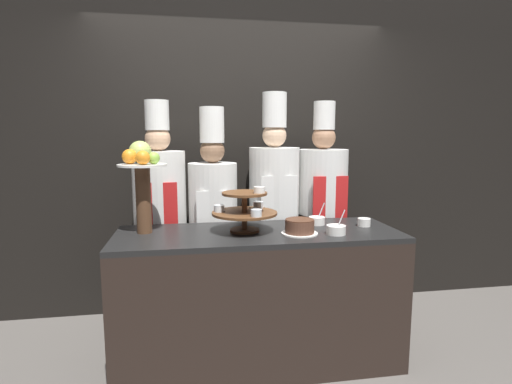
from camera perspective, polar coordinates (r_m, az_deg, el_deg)
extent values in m
cube|color=black|center=(3.52, -2.29, 5.80)|extent=(10.00, 0.06, 2.80)
cube|color=black|center=(2.80, 0.35, -15.10)|extent=(1.87, 0.66, 0.88)
cube|color=black|center=(2.65, 0.36, -6.03)|extent=(1.87, 0.66, 0.03)
cylinder|color=brown|center=(2.65, -1.64, -5.49)|extent=(0.19, 0.19, 0.02)
cylinder|color=brown|center=(2.62, -1.65, -2.87)|extent=(0.04, 0.04, 0.26)
cylinder|color=brown|center=(2.63, -1.65, -3.04)|extent=(0.43, 0.43, 0.02)
cylinder|color=brown|center=(2.60, -1.66, -0.20)|extent=(0.30, 0.30, 0.02)
cylinder|color=silver|center=(2.47, 0.04, -3.01)|extent=(0.07, 0.07, 0.04)
cylinder|color=gold|center=(2.47, 0.04, -3.16)|extent=(0.06, 0.06, 0.03)
cylinder|color=silver|center=(2.76, 0.32, -1.85)|extent=(0.07, 0.07, 0.04)
cylinder|color=red|center=(2.76, 0.32, -1.99)|extent=(0.06, 0.06, 0.03)
cylinder|color=silver|center=(2.64, -5.30, -2.34)|extent=(0.07, 0.07, 0.04)
cylinder|color=beige|center=(2.64, -5.30, -2.48)|extent=(0.06, 0.06, 0.03)
cylinder|color=white|center=(2.57, 0.52, 0.32)|extent=(0.07, 0.07, 0.04)
cylinder|color=brown|center=(2.68, -15.78, -1.09)|extent=(0.10, 0.10, 0.43)
cylinder|color=white|center=(2.65, -15.96, 3.70)|extent=(0.31, 0.31, 0.01)
sphere|color=#84B742|center=(2.62, -14.41, 4.72)|extent=(0.08, 0.08, 0.08)
sphere|color=#ADC160|center=(2.72, -16.23, 5.50)|extent=(0.15, 0.15, 0.15)
sphere|color=orange|center=(2.67, -17.62, 4.84)|extent=(0.10, 0.10, 0.10)
sphere|color=orange|center=(2.57, -15.87, 4.73)|extent=(0.09, 0.09, 0.09)
cylinder|color=white|center=(2.60, 6.24, -5.87)|extent=(0.24, 0.24, 0.01)
cylinder|color=brown|center=(2.59, 6.25, -4.91)|extent=(0.19, 0.19, 0.08)
cylinder|color=#472819|center=(2.58, 6.27, -3.95)|extent=(0.18, 0.18, 0.01)
cylinder|color=white|center=(2.90, 15.18, -4.19)|extent=(0.09, 0.09, 0.06)
cylinder|color=white|center=(2.62, 11.36, -5.32)|extent=(0.12, 0.12, 0.06)
cylinder|color=#BCBCC1|center=(2.62, 12.10, -3.70)|extent=(0.05, 0.01, 0.11)
cylinder|color=white|center=(2.88, 8.69, -4.07)|extent=(0.11, 0.11, 0.06)
cylinder|color=#BCBCC1|center=(2.88, 9.31, -2.63)|extent=(0.05, 0.01, 0.11)
cube|color=black|center=(3.31, -13.22, -11.82)|extent=(0.30, 0.16, 0.85)
cylinder|color=white|center=(3.15, -13.63, 0.46)|extent=(0.40, 0.40, 0.57)
cube|color=red|center=(2.98, -13.82, -2.20)|extent=(0.28, 0.01, 0.37)
sphere|color=tan|center=(3.12, -13.87, 7.43)|extent=(0.19, 0.19, 0.19)
cylinder|color=white|center=(3.12, -13.98, 10.59)|extent=(0.18, 0.18, 0.22)
cube|color=#28282D|center=(3.31, -5.99, -11.91)|extent=(0.29, 0.16, 0.82)
cylinder|color=white|center=(3.15, -6.17, -0.49)|extent=(0.38, 0.38, 0.51)
cube|color=white|center=(2.99, -5.94, -2.93)|extent=(0.27, 0.01, 0.33)
sphere|color=#846047|center=(3.12, -6.27, 5.87)|extent=(0.19, 0.19, 0.19)
cylinder|color=white|center=(3.12, -6.32, 9.50)|extent=(0.19, 0.19, 0.27)
cube|color=#28282D|center=(3.36, 2.52, -10.83)|extent=(0.30, 0.17, 0.90)
cylinder|color=white|center=(3.20, 2.59, 1.50)|extent=(0.40, 0.40, 0.54)
cube|color=white|center=(3.03, 3.33, -0.95)|extent=(0.28, 0.01, 0.35)
sphere|color=#DBB28E|center=(3.18, 2.64, 8.07)|extent=(0.19, 0.19, 0.19)
cylinder|color=white|center=(3.19, 2.66, 11.62)|extent=(0.19, 0.19, 0.27)
cube|color=black|center=(3.47, 9.23, -10.34)|extent=(0.30, 0.17, 0.90)
cylinder|color=white|center=(3.31, 9.51, 1.48)|extent=(0.40, 0.40, 0.53)
cube|color=red|center=(3.15, 10.59, -0.82)|extent=(0.28, 0.01, 0.34)
sphere|color=#A37556|center=(3.29, 9.66, 7.68)|extent=(0.19, 0.19, 0.19)
cylinder|color=white|center=(3.29, 9.73, 10.70)|extent=(0.17, 0.17, 0.22)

